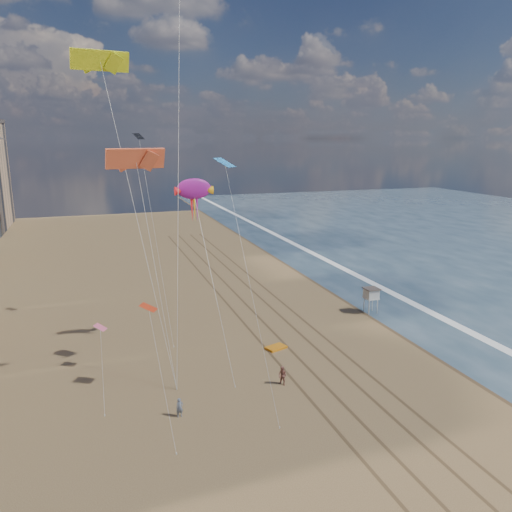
% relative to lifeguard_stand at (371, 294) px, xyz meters
% --- Properties ---
extents(ground, '(260.00, 260.00, 0.00)m').
position_rel_lifeguard_stand_xyz_m(ground, '(-15.60, -28.76, -2.58)').
color(ground, brown).
rests_on(ground, ground).
extents(wet_sand, '(260.00, 260.00, 0.00)m').
position_rel_lifeguard_stand_xyz_m(wet_sand, '(3.40, 11.24, -2.58)').
color(wet_sand, '#42301E').
rests_on(wet_sand, ground).
extents(foam, '(260.00, 260.00, 0.00)m').
position_rel_lifeguard_stand_xyz_m(foam, '(7.60, 11.24, -2.57)').
color(foam, white).
rests_on(foam, ground).
extents(tracks, '(7.68, 120.00, 0.01)m').
position_rel_lifeguard_stand_xyz_m(tracks, '(-13.05, 1.24, -2.57)').
color(tracks, brown).
rests_on(tracks, ground).
extents(lifeguard_stand, '(1.85, 1.85, 3.35)m').
position_rel_lifeguard_stand_xyz_m(lifeguard_stand, '(0.00, 0.00, 0.00)').
color(lifeguard_stand, silver).
rests_on(lifeguard_stand, ground).
extents(grounded_kite, '(2.49, 2.02, 0.25)m').
position_rel_lifeguard_stand_xyz_m(grounded_kite, '(-15.76, -6.75, -2.46)').
color(grounded_kite, orange).
rests_on(grounded_kite, ground).
extents(show_kite, '(4.00, 5.63, 19.90)m').
position_rel_lifeguard_stand_xyz_m(show_kite, '(-23.58, -3.35, 14.57)').
color(show_kite, '#9E1890').
rests_on(show_kite, ground).
extents(kite_flyer_a, '(0.64, 0.46, 1.63)m').
position_rel_lifeguard_stand_xyz_m(kite_flyer_a, '(-28.05, -16.97, -1.76)').
color(kite_flyer_a, slate).
rests_on(kite_flyer_a, ground).
extents(kite_flyer_b, '(1.07, 1.11, 1.80)m').
position_rel_lifeguard_stand_xyz_m(kite_flyer_b, '(-18.09, -14.57, -1.68)').
color(kite_flyer_b, '#8E5448').
rests_on(kite_flyer_b, ground).
extents(parafoils, '(12.60, 10.09, 20.57)m').
position_rel_lifeguard_stand_xyz_m(parafoils, '(-28.70, -7.22, 28.07)').
color(parafoils, black).
rests_on(parafoils, ground).
extents(small_kites, '(13.23, 18.64, 18.62)m').
position_rel_lifeguard_stand_xyz_m(small_kites, '(-27.28, -7.19, 12.21)').
color(small_kites, black).
rests_on(small_kites, ground).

